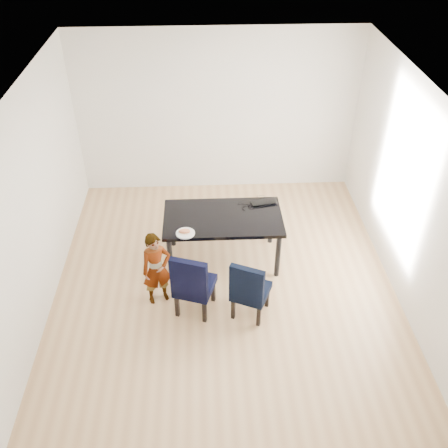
{
  "coord_description": "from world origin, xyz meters",
  "views": [
    {
      "loc": [
        -0.25,
        -4.94,
        4.67
      ],
      "look_at": [
        0.0,
        0.2,
        0.85
      ],
      "focal_mm": 40.0,
      "sensor_mm": 36.0,
      "label": 1
    }
  ],
  "objects_px": {
    "chair_left": "(195,281)",
    "chair_right": "(251,287)",
    "child": "(157,269)",
    "laptop": "(263,200)",
    "plate": "(185,233)",
    "dining_table": "(223,239)"
  },
  "relations": [
    {
      "from": "dining_table",
      "to": "chair_right",
      "type": "xyz_separation_m",
      "value": [
        0.3,
        -1.04,
        0.06
      ]
    },
    {
      "from": "chair_left",
      "to": "child",
      "type": "bearing_deg",
      "value": 177.27
    },
    {
      "from": "laptop",
      "to": "plate",
      "type": "bearing_deg",
      "value": 21.76
    },
    {
      "from": "child",
      "to": "laptop",
      "type": "xyz_separation_m",
      "value": [
        1.44,
        1.1,
        0.25
      ]
    },
    {
      "from": "chair_left",
      "to": "chair_right",
      "type": "height_order",
      "value": "chair_left"
    },
    {
      "from": "chair_left",
      "to": "laptop",
      "type": "distance_m",
      "value": 1.63
    },
    {
      "from": "chair_left",
      "to": "chair_right",
      "type": "distance_m",
      "value": 0.7
    },
    {
      "from": "chair_right",
      "to": "child",
      "type": "relative_size",
      "value": 0.84
    },
    {
      "from": "chair_left",
      "to": "child",
      "type": "height_order",
      "value": "child"
    },
    {
      "from": "child",
      "to": "chair_right",
      "type": "bearing_deg",
      "value": -35.96
    },
    {
      "from": "chair_left",
      "to": "chair_right",
      "type": "bearing_deg",
      "value": 9.8
    },
    {
      "from": "chair_right",
      "to": "child",
      "type": "distance_m",
      "value": 1.2
    },
    {
      "from": "plate",
      "to": "dining_table",
      "type": "bearing_deg",
      "value": 35.0
    },
    {
      "from": "chair_left",
      "to": "plate",
      "type": "relative_size",
      "value": 3.82
    },
    {
      "from": "child",
      "to": "chair_left",
      "type": "bearing_deg",
      "value": -43.2
    },
    {
      "from": "dining_table",
      "to": "chair_right",
      "type": "height_order",
      "value": "chair_right"
    },
    {
      "from": "chair_right",
      "to": "dining_table",
      "type": "bearing_deg",
      "value": 130.02
    },
    {
      "from": "plate",
      "to": "laptop",
      "type": "relative_size",
      "value": 0.68
    },
    {
      "from": "chair_left",
      "to": "laptop",
      "type": "bearing_deg",
      "value": 71.45
    },
    {
      "from": "chair_left",
      "to": "plate",
      "type": "xyz_separation_m",
      "value": [
        -0.11,
        0.58,
        0.29
      ]
    },
    {
      "from": "dining_table",
      "to": "chair_left",
      "type": "relative_size",
      "value": 1.71
    },
    {
      "from": "chair_right",
      "to": "child",
      "type": "bearing_deg",
      "value": -169.79
    }
  ]
}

